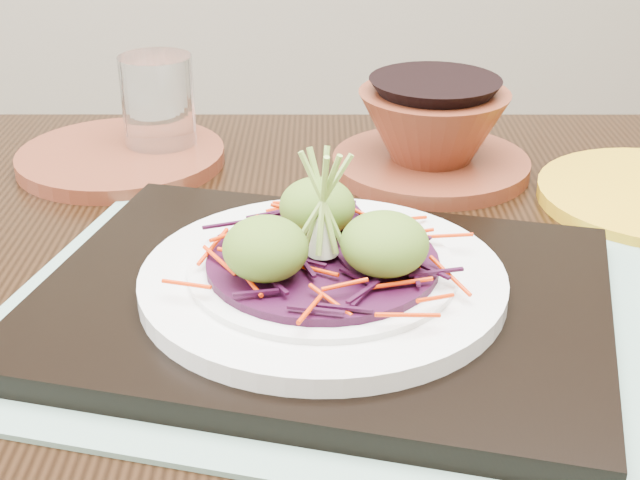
{
  "coord_description": "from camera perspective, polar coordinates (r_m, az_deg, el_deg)",
  "views": [
    {
      "loc": [
        -0.15,
        -0.58,
        1.04
      ],
      "look_at": [
        -0.1,
        -0.06,
        0.78
      ],
      "focal_mm": 50.0,
      "sensor_mm": 36.0,
      "label": 1
    }
  ],
  "objects": [
    {
      "name": "cabbage_bed",
      "position": [
        0.57,
        0.18,
        -1.41
      ],
      "size": [
        0.15,
        0.15,
        0.01
      ],
      "primitive_type": "cylinder",
      "color": "#350A26",
      "rests_on": "white_plate"
    },
    {
      "name": "scallion_garnish",
      "position": [
        0.55,
        0.18,
        2.18
      ],
      "size": [
        0.05,
        0.05,
        0.08
      ],
      "primitive_type": null,
      "color": "#89B046",
      "rests_on": "cabbage_bed"
    },
    {
      "name": "white_plate",
      "position": [
        0.57,
        0.18,
        -2.46
      ],
      "size": [
        0.24,
        0.24,
        0.02
      ],
      "color": "white",
      "rests_on": "serving_tray"
    },
    {
      "name": "placemat",
      "position": [
        0.59,
        0.17,
        -4.68
      ],
      "size": [
        0.5,
        0.44,
        0.0
      ],
      "primitive_type": "cube",
      "rotation": [
        0.0,
        0.0,
        -0.33
      ],
      "color": "gray",
      "rests_on": "dining_table"
    },
    {
      "name": "water_glass",
      "position": [
        0.85,
        -10.29,
        8.38
      ],
      "size": [
        0.08,
        0.08,
        0.1
      ],
      "primitive_type": "cylinder",
      "rotation": [
        0.0,
        0.0,
        -0.2
      ],
      "color": "white",
      "rests_on": "dining_table"
    },
    {
      "name": "serving_tray",
      "position": [
        0.58,
        0.17,
        -3.84
      ],
      "size": [
        0.43,
        0.37,
        0.02
      ],
      "primitive_type": "cube",
      "rotation": [
        0.0,
        0.0,
        -0.33
      ],
      "color": "black",
      "rests_on": "placemat"
    },
    {
      "name": "terracotta_bowl_set",
      "position": [
        0.8,
        7.19,
        6.6
      ],
      "size": [
        0.2,
        0.2,
        0.07
      ],
      "rotation": [
        0.0,
        0.0,
        0.15
      ],
      "color": "#5C2616",
      "rests_on": "dining_table"
    },
    {
      "name": "guacamole_scoops",
      "position": [
        0.56,
        0.19,
        0.47
      ],
      "size": [
        0.13,
        0.11,
        0.04
      ],
      "color": "#577523",
      "rests_on": "cabbage_bed"
    },
    {
      "name": "carrot_julienne",
      "position": [
        0.56,
        0.18,
        -0.76
      ],
      "size": [
        0.18,
        0.18,
        0.01
      ],
      "primitive_type": null,
      "color": "red",
      "rests_on": "cabbage_bed"
    },
    {
      "name": "terracotta_side_plate",
      "position": [
        0.84,
        -12.6,
        5.19
      ],
      "size": [
        0.22,
        0.22,
        0.01
      ],
      "primitive_type": "cylinder",
      "rotation": [
        0.0,
        0.0,
        -0.18
      ],
      "color": "#5C2616",
      "rests_on": "dining_table"
    },
    {
      "name": "dining_table",
      "position": [
        0.66,
        0.96,
        -11.12
      ],
      "size": [
        1.24,
        0.88,
        0.73
      ],
      "rotation": [
        0.0,
        0.0,
        -0.09
      ],
      "color": "black",
      "rests_on": "ground"
    }
  ]
}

